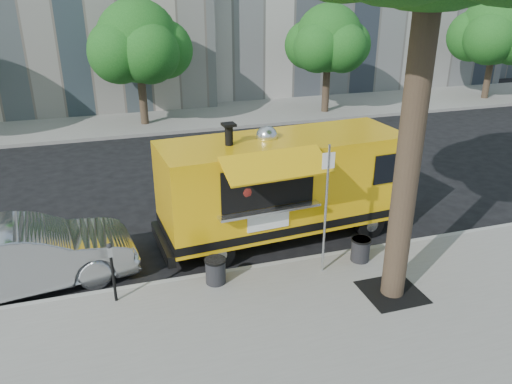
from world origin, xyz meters
TOP-DOWN VIEW (x-y plane):
  - ground at (0.00, 0.00)m, footprint 120.00×120.00m
  - sidewalk at (0.00, -4.00)m, footprint 60.00×6.00m
  - curb at (0.00, -0.93)m, footprint 60.00×0.14m
  - far_sidewalk at (0.00, 13.50)m, footprint 60.00×5.00m
  - tree_well at (2.60, -2.80)m, footprint 1.20×1.20m
  - far_tree_b at (-1.00, 12.70)m, footprint 3.60×3.60m
  - far_tree_c at (8.00, 12.40)m, footprint 3.24×3.24m
  - far_tree_d at (18.00, 12.60)m, footprint 3.78×3.78m
  - sign_post at (1.55, -1.55)m, footprint 0.28×0.06m
  - parking_meter at (-3.00, -1.35)m, footprint 0.11×0.11m
  - food_truck at (1.31, 0.52)m, footprint 6.62×3.36m
  - sedan at (-4.80, 0.00)m, footprint 4.83×2.22m
  - trash_bin_left at (-0.88, -1.30)m, footprint 0.48×0.48m
  - trash_bin_right at (2.59, -1.39)m, footprint 0.47×0.47m

SIDE VIEW (x-z plane):
  - ground at x=0.00m, z-range 0.00..0.00m
  - sidewalk at x=0.00m, z-range 0.00..0.15m
  - curb at x=0.00m, z-range -0.01..0.15m
  - far_sidewalk at x=0.00m, z-range 0.00..0.15m
  - tree_well at x=2.60m, z-range 0.14..0.17m
  - trash_bin_right at x=2.59m, z-range 0.17..0.74m
  - trash_bin_left at x=-0.88m, z-range 0.17..0.74m
  - sedan at x=-4.80m, z-range 0.00..1.54m
  - parking_meter at x=-3.00m, z-range 0.31..1.65m
  - food_truck at x=1.31m, z-range -0.10..3.10m
  - sign_post at x=1.55m, z-range 0.35..3.35m
  - far_tree_c at x=8.00m, z-range 1.11..6.32m
  - far_tree_b at x=-1.00m, z-range 1.08..6.58m
  - far_tree_d at x=18.00m, z-range 1.07..6.71m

